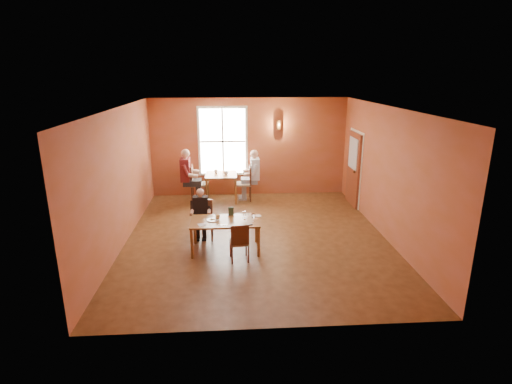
{
  "coord_description": "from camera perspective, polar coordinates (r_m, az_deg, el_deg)",
  "views": [
    {
      "loc": [
        -0.58,
        -8.67,
        3.73
      ],
      "look_at": [
        0.0,
        0.2,
        1.05
      ],
      "focal_mm": 28.0,
      "sensor_mm": 36.0,
      "label": 1
    }
  ],
  "objects": [
    {
      "name": "chair_diner_maroon",
      "position": [
        12.02,
        -8.07,
        1.25
      ],
      "size": [
        0.48,
        0.48,
        1.09
      ],
      "primitive_type": null,
      "rotation": [
        0.0,
        0.0,
        -1.57
      ],
      "color": "brown",
      "rests_on": "ground"
    },
    {
      "name": "wall_right",
      "position": [
        9.64,
        18.19,
        2.56
      ],
      "size": [
        0.04,
        7.0,
        3.0
      ],
      "primitive_type": "cube",
      "color": "brown",
      "rests_on": "ground"
    },
    {
      "name": "knife",
      "position": [
        8.34,
        -4.75,
        -4.67
      ],
      "size": [
        0.18,
        0.04,
        0.0
      ],
      "primitive_type": "cube",
      "rotation": [
        0.0,
        0.0,
        -0.14
      ],
      "color": "silver",
      "rests_on": "main_table"
    },
    {
      "name": "chair_diner_main",
      "position": [
        9.28,
        -7.45,
        -4.06
      ],
      "size": [
        0.4,
        0.4,
        0.9
      ],
      "primitive_type": null,
      "rotation": [
        0.0,
        0.0,
        3.14
      ],
      "color": "#4A2415",
      "rests_on": "ground"
    },
    {
      "name": "goblet_a",
      "position": [
        8.61,
        -1.64,
        -3.27
      ],
      "size": [
        0.09,
        0.09,
        0.19
      ],
      "primitive_type": null,
      "rotation": [
        0.0,
        0.0,
        0.29
      ],
      "color": "white",
      "rests_on": "main_table"
    },
    {
      "name": "chair_empty",
      "position": [
        8.21,
        -2.42,
        -7.05
      ],
      "size": [
        0.4,
        0.4,
        0.83
      ],
      "primitive_type": null,
      "rotation": [
        0.0,
        0.0,
        0.1
      ],
      "color": "#42270D",
      "rests_on": "ground"
    },
    {
      "name": "wall_sconce",
      "position": [
        12.26,
        3.26,
        9.58
      ],
      "size": [
        0.16,
        0.16,
        0.28
      ],
      "primitive_type": "cylinder",
      "color": "brown",
      "rests_on": "wall_back"
    },
    {
      "name": "plate_food",
      "position": [
        8.59,
        -6.25,
        -3.95
      ],
      "size": [
        0.28,
        0.28,
        0.03
      ],
      "primitive_type": "cylinder",
      "rotation": [
        0.0,
        0.0,
        -0.12
      ],
      "color": "white",
      "rests_on": "main_table"
    },
    {
      "name": "diner_main",
      "position": [
        9.22,
        -7.49,
        -3.5
      ],
      "size": [
        0.45,
        0.45,
        1.12
      ],
      "primitive_type": null,
      "rotation": [
        0.0,
        0.0,
        3.14
      ],
      "color": "#392019",
      "rests_on": "ground"
    },
    {
      "name": "window",
      "position": [
        12.29,
        -4.76,
        7.21
      ],
      "size": [
        1.36,
        0.1,
        1.96
      ],
      "primitive_type": "cube",
      "color": "white",
      "rests_on": "wall_back"
    },
    {
      "name": "sunglasses",
      "position": [
        8.28,
        -0.87,
        -4.72
      ],
      "size": [
        0.12,
        0.09,
        0.01
      ],
      "primitive_type": "cube",
      "rotation": [
        0.0,
        0.0,
        0.55
      ],
      "color": "black",
      "rests_on": "main_table"
    },
    {
      "name": "chair_diner_white",
      "position": [
        11.99,
        -1.86,
        1.28
      ],
      "size": [
        0.47,
        0.47,
        1.05
      ],
      "primitive_type": null,
      "rotation": [
        0.0,
        0.0,
        1.57
      ],
      "color": "#4D2D13",
      "rests_on": "ground"
    },
    {
      "name": "side_plate",
      "position": [
        8.79,
        0.25,
        -3.44
      ],
      "size": [
        0.21,
        0.21,
        0.01
      ],
      "primitive_type": "cylinder",
      "rotation": [
        0.0,
        0.0,
        -0.42
      ],
      "color": "silver",
      "rests_on": "main_table"
    },
    {
      "name": "diner_white",
      "position": [
        11.94,
        -1.72,
        2.23
      ],
      "size": [
        0.58,
        0.58,
        1.46
      ],
      "primitive_type": null,
      "rotation": [
        0.0,
        0.0,
        1.57
      ],
      "color": "silver",
      "rests_on": "ground"
    },
    {
      "name": "second_table",
      "position": [
        12.02,
        -4.95,
        0.68
      ],
      "size": [
        0.92,
        0.92,
        0.82
      ],
      "primitive_type": null,
      "color": "brown",
      "rests_on": "ground"
    },
    {
      "name": "napkin",
      "position": [
        8.38,
        -7.73,
        -4.65
      ],
      "size": [
        0.2,
        0.2,
        0.01
      ],
      "primitive_type": "cube",
      "rotation": [
        0.0,
        0.0,
        0.32
      ],
      "color": "white",
      "rests_on": "main_table"
    },
    {
      "name": "ceiling",
      "position": [
        8.72,
        0.09,
        11.98
      ],
      "size": [
        6.0,
        7.0,
        0.04
      ],
      "primitive_type": "cube",
      "color": "white",
      "rests_on": "wall_back"
    },
    {
      "name": "wall_front",
      "position": [
        5.66,
        2.48,
        -6.44
      ],
      "size": [
        6.0,
        0.04,
        3.0
      ],
      "primitive_type": "cube",
      "color": "brown",
      "rests_on": "ground"
    },
    {
      "name": "cup_b",
      "position": [
        12.03,
        -5.75,
        2.94
      ],
      "size": [
        0.15,
        0.15,
        0.11
      ],
      "primitive_type": "imported",
      "rotation": [
        0.0,
        0.0,
        -0.4
      ],
      "color": "white",
      "rests_on": "second_table"
    },
    {
      "name": "wall_left",
      "position": [
        9.27,
        -18.76,
        1.96
      ],
      "size": [
        0.04,
        7.0,
        3.0
      ],
      "primitive_type": "cube",
      "color": "brown",
      "rests_on": "ground"
    },
    {
      "name": "main_table",
      "position": [
        8.7,
        -4.37,
        -6.18
      ],
      "size": [
        1.46,
        0.82,
        0.69
      ],
      "primitive_type": null,
      "color": "brown",
      "rests_on": "ground"
    },
    {
      "name": "wall_back",
      "position": [
        12.38,
        -1.01,
        6.4
      ],
      "size": [
        6.0,
        0.04,
        3.0
      ],
      "primitive_type": "cube",
      "color": "brown",
      "rests_on": "ground"
    },
    {
      "name": "sandwich",
      "position": [
        8.63,
        -5.5,
        -3.61
      ],
      "size": [
        0.1,
        0.1,
        0.1
      ],
      "primitive_type": "cube",
      "rotation": [
        0.0,
        0.0,
        0.29
      ],
      "color": "tan",
      "rests_on": "main_table"
    },
    {
      "name": "cup_a",
      "position": [
        11.82,
        -4.33,
        2.7
      ],
      "size": [
        0.15,
        0.15,
        0.1
      ],
      "primitive_type": "imported",
      "rotation": [
        0.0,
        0.0,
        0.18
      ],
      "color": "white",
      "rests_on": "second_table"
    },
    {
      "name": "menu_stand",
      "position": [
        8.82,
        -3.6,
        -2.78
      ],
      "size": [
        0.13,
        0.09,
        0.19
      ],
      "primitive_type": "cube",
      "rotation": [
        0.0,
        0.0,
        0.28
      ],
      "color": "#203322",
      "rests_on": "main_table"
    },
    {
      "name": "door",
      "position": [
        11.83,
        13.69,
        3.2
      ],
      "size": [
        0.12,
        1.04,
        2.1
      ],
      "primitive_type": "cube",
      "color": "maroon",
      "rests_on": "ground"
    },
    {
      "name": "diner_maroon",
      "position": [
        11.96,
        -8.25,
        2.3
      ],
      "size": [
        0.62,
        0.62,
        1.55
      ],
      "primitive_type": null,
      "rotation": [
        0.0,
        0.0,
        -1.57
      ],
      "color": "maroon",
      "rests_on": "ground"
    },
    {
      "name": "ground",
      "position": [
        9.45,
        0.08,
        -6.46
      ],
      "size": [
        6.0,
        7.0,
        0.01
      ],
      "primitive_type": "cube",
      "color": "brown",
      "rests_on": "ground"
    },
    {
      "name": "goblet_b",
      "position": [
        8.47,
        -0.41,
        -3.61
      ],
      "size": [
        0.09,
        0.09,
        0.18
      ],
      "primitive_type": null,
      "rotation": [
        0.0,
        0.0,
        0.32
      ],
      "color": "white",
      "rests_on": "main_table"
    }
  ]
}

